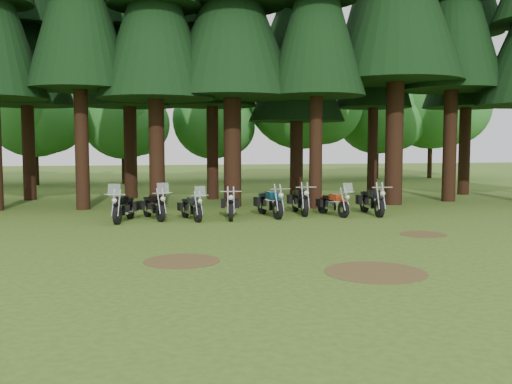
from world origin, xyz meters
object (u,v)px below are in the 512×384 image
(motorcycle_3, at_px, (230,206))
(motorcycle_6, at_px, (333,204))
(motorcycle_0, at_px, (124,208))
(motorcycle_7, at_px, (372,202))
(motorcycle_1, at_px, (154,207))
(motorcycle_4, at_px, (270,204))
(motorcycle_5, at_px, (300,201))
(motorcycle_2, at_px, (191,208))

(motorcycle_3, bearing_deg, motorcycle_6, 7.73)
(motorcycle_0, xyz_separation_m, motorcycle_7, (9.41, 0.07, 0.03))
(motorcycle_1, bearing_deg, motorcycle_7, -18.75)
(motorcycle_0, height_order, motorcycle_4, motorcycle_0)
(motorcycle_5, height_order, motorcycle_7, motorcycle_7)
(motorcycle_3, bearing_deg, motorcycle_7, 7.57)
(motorcycle_5, height_order, motorcycle_6, motorcycle_6)
(motorcycle_3, distance_m, motorcycle_5, 2.98)
(motorcycle_1, distance_m, motorcycle_7, 8.36)
(motorcycle_0, height_order, motorcycle_6, motorcycle_0)
(motorcycle_0, distance_m, motorcycle_4, 5.39)
(motorcycle_1, xyz_separation_m, motorcycle_6, (6.78, -0.28, -0.03))
(motorcycle_1, xyz_separation_m, motorcycle_4, (4.33, -0.07, 0.02))
(motorcycle_6, bearing_deg, motorcycle_7, -14.20)
(motorcycle_7, bearing_deg, motorcycle_5, 167.31)
(motorcycle_1, xyz_separation_m, motorcycle_7, (8.35, -0.29, 0.03))
(motorcycle_4, bearing_deg, motorcycle_3, 179.92)
(motorcycle_3, xyz_separation_m, motorcycle_7, (5.57, -0.01, 0.03))
(motorcycle_3, bearing_deg, motorcycle_0, -171.08)
(motorcycle_0, bearing_deg, motorcycle_6, 15.87)
(motorcycle_2, relative_size, motorcycle_3, 0.90)
(motorcycle_1, bearing_deg, motorcycle_2, -34.89)
(motorcycle_3, bearing_deg, motorcycle_4, 15.57)
(motorcycle_5, xyz_separation_m, motorcycle_7, (2.68, -0.76, 0.00))
(motorcycle_1, bearing_deg, motorcycle_4, -17.63)
(motorcycle_4, distance_m, motorcycle_6, 2.46)
(motorcycle_4, xyz_separation_m, motorcycle_7, (4.02, -0.23, 0.01))
(motorcycle_2, height_order, motorcycle_5, motorcycle_2)
(motorcycle_0, bearing_deg, motorcycle_3, 16.48)
(motorcycle_5, relative_size, motorcycle_7, 0.99)
(motorcycle_3, xyz_separation_m, motorcycle_6, (4.00, 0.00, -0.03))
(motorcycle_3, height_order, motorcycle_7, motorcycle_7)
(motorcycle_3, bearing_deg, motorcycle_1, -178.09)
(motorcycle_6, bearing_deg, motorcycle_5, 132.30)
(motorcycle_0, relative_size, motorcycle_1, 1.01)
(motorcycle_5, relative_size, motorcycle_6, 1.15)
(motorcycle_6, xyz_separation_m, motorcycle_7, (1.57, -0.01, 0.06))
(motorcycle_0, distance_m, motorcycle_3, 3.84)
(motorcycle_2, height_order, motorcycle_6, motorcycle_6)
(motorcycle_2, relative_size, motorcycle_4, 0.87)
(motorcycle_7, bearing_deg, motorcycle_6, -177.32)
(motorcycle_5, bearing_deg, motorcycle_4, -154.31)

